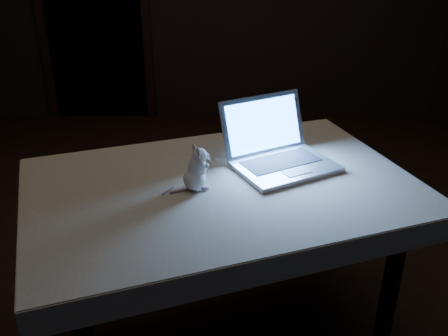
{
  "coord_description": "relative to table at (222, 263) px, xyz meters",
  "views": [
    {
      "loc": [
        0.01,
        -2.34,
        1.76
      ],
      "look_at": [
        0.05,
        -0.51,
        0.87
      ],
      "focal_mm": 40.0,
      "sensor_mm": 36.0,
      "label": 1
    }
  ],
  "objects": [
    {
      "name": "doorway",
      "position": [
        -1.15,
        3.01,
        0.67
      ],
      "size": [
        1.06,
        0.36,
        2.13
      ],
      "primitive_type": null,
      "color": "black",
      "rests_on": "back_wall"
    },
    {
      "name": "plush_mouse",
      "position": [
        -0.11,
        -0.04,
        0.49
      ],
      "size": [
        0.17,
        0.17,
        0.18
      ],
      "primitive_type": null,
      "rotation": [
        0.0,
        0.0,
        0.29
      ],
      "color": "white",
      "rests_on": "tablecloth"
    },
    {
      "name": "tablecloth",
      "position": [
        -0.08,
        0.02,
        0.35
      ],
      "size": [
        1.81,
        1.45,
        0.1
      ],
      "primitive_type": null,
      "rotation": [
        0.0,
        0.0,
        0.28
      ],
      "color": "beige",
      "rests_on": "table"
    },
    {
      "name": "floor",
      "position": [
        -0.05,
        0.51,
        -0.39
      ],
      "size": [
        5.0,
        5.0,
        0.0
      ],
      "primitive_type": "plane",
      "color": "black",
      "rests_on": "ground"
    },
    {
      "name": "laptop",
      "position": [
        0.28,
        0.13,
        0.54
      ],
      "size": [
        0.54,
        0.51,
        0.28
      ],
      "primitive_type": null,
      "rotation": [
        0.0,
        0.0,
        0.47
      ],
      "color": "#B6B6BA",
      "rests_on": "tablecloth"
    },
    {
      "name": "table",
      "position": [
        0.0,
        0.0,
        0.0
      ],
      "size": [
        1.69,
        1.36,
        0.79
      ],
      "primitive_type": null,
      "rotation": [
        0.0,
        0.0,
        0.32
      ],
      "color": "black",
      "rests_on": "floor"
    }
  ]
}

